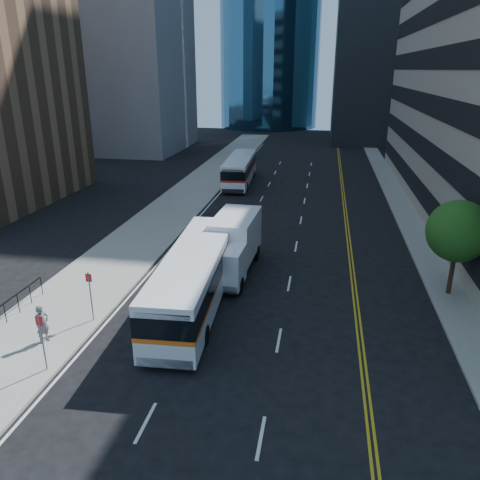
{
  "coord_description": "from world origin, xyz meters",
  "views": [
    {
      "loc": [
        1.97,
        -16.17,
        11.43
      ],
      "look_at": [
        -2.17,
        7.04,
        2.8
      ],
      "focal_mm": 35.0,
      "sensor_mm": 36.0,
      "label": 1
    }
  ],
  "objects_px": {
    "street_tree": "(458,231)",
    "pedestrian": "(42,324)",
    "bus_rear": "(240,169)",
    "bus_front": "(195,277)",
    "box_truck": "(232,245)"
  },
  "relations": [
    {
      "from": "bus_rear",
      "to": "pedestrian",
      "type": "height_order",
      "value": "bus_rear"
    },
    {
      "from": "bus_front",
      "to": "street_tree",
      "type": "bearing_deg",
      "value": 12.34
    },
    {
      "from": "bus_front",
      "to": "pedestrian",
      "type": "relative_size",
      "value": 6.75
    },
    {
      "from": "street_tree",
      "to": "bus_rear",
      "type": "distance_m",
      "value": 28.58
    },
    {
      "from": "street_tree",
      "to": "bus_front",
      "type": "xyz_separation_m",
      "value": [
        -13.0,
        -3.58,
        -2.01
      ]
    },
    {
      "from": "street_tree",
      "to": "bus_rear",
      "type": "xyz_separation_m",
      "value": [
        -15.6,
        23.85,
        -2.11
      ]
    },
    {
      "from": "bus_front",
      "to": "pedestrian",
      "type": "distance_m",
      "value": 7.27
    },
    {
      "from": "street_tree",
      "to": "pedestrian",
      "type": "distance_m",
      "value": 20.49
    },
    {
      "from": "bus_front",
      "to": "box_truck",
      "type": "xyz_separation_m",
      "value": [
        1.0,
        4.59,
        0.09
      ]
    },
    {
      "from": "street_tree",
      "to": "pedestrian",
      "type": "bearing_deg",
      "value": -156.37
    },
    {
      "from": "street_tree",
      "to": "box_truck",
      "type": "relative_size",
      "value": 0.74
    },
    {
      "from": "street_tree",
      "to": "bus_front",
      "type": "bearing_deg",
      "value": -164.62
    },
    {
      "from": "bus_front",
      "to": "box_truck",
      "type": "distance_m",
      "value": 4.7
    },
    {
      "from": "bus_front",
      "to": "bus_rear",
      "type": "height_order",
      "value": "bus_front"
    },
    {
      "from": "bus_front",
      "to": "box_truck",
      "type": "relative_size",
      "value": 1.69
    }
  ]
}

